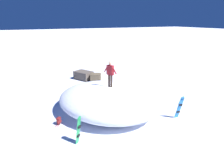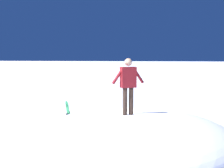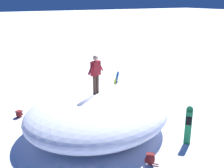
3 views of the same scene
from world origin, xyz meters
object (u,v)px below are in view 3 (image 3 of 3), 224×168
object	(u,v)px
snowboarder_standing	(96,72)
snowboard_primary_upright	(115,85)
backpack_near	(19,114)
snowboard_secondary_upright	(188,125)
backpack_far	(150,159)

from	to	relation	value
snowboarder_standing	snowboard_primary_upright	distance (m)	4.83
snowboarder_standing	backpack_near	world-z (taller)	snowboarder_standing
snowboard_secondary_upright	backpack_far	size ratio (longest dim) A/B	3.19
snowboarder_standing	backpack_near	distance (m)	4.93
backpack_far	snowboard_secondary_upright	bearing A→B (deg)	103.32
snowboard_secondary_upright	backpack_near	size ratio (longest dim) A/B	3.00
backpack_near	backpack_far	distance (m)	7.44
snowboard_secondary_upright	backpack_far	distance (m)	2.47
snowboarder_standing	backpack_far	bearing A→B (deg)	5.36
snowboarder_standing	snowboard_primary_upright	bearing A→B (deg)	138.31
snowboarder_standing	snowboard_secondary_upright	world-z (taller)	snowboarder_standing
snowboard_primary_upright	backpack_near	xyz separation A→B (m)	(0.08, -5.67, -0.66)
snowboard_primary_upright	backpack_far	bearing A→B (deg)	-20.92
snowboard_primary_upright	backpack_far	world-z (taller)	snowboard_primary_upright
snowboard_secondary_upright	backpack_near	bearing A→B (deg)	-139.26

